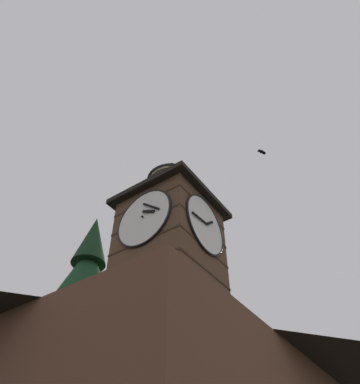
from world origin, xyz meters
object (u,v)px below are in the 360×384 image
(pine_tree_behind, at_px, (65,382))
(clock_tower, at_px, (170,243))
(flying_bird_high, at_px, (262,152))
(moon, at_px, (68,371))

(pine_tree_behind, bearing_deg, clock_tower, 78.27)
(flying_bird_high, bearing_deg, clock_tower, -35.02)
(pine_tree_behind, bearing_deg, flying_bird_high, 108.41)
(pine_tree_behind, bearing_deg, moon, -129.37)
(pine_tree_behind, height_order, flying_bird_high, flying_bird_high)
(flying_bird_high, bearing_deg, moon, -114.19)
(clock_tower, xyz_separation_m, pine_tree_behind, (-1.46, -7.03, -4.16))
(clock_tower, relative_size, flying_bird_high, 14.97)
(clock_tower, distance_m, moon, 35.55)
(pine_tree_behind, distance_m, flying_bird_high, 16.96)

